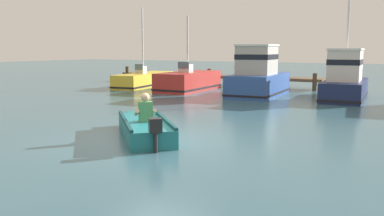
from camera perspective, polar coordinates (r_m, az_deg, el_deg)
ground_plane at (r=10.59m, az=-4.48°, el=-4.40°), size 120.00×120.00×0.00m
wooden_dock at (r=26.67m, az=3.03°, el=4.38°), size 13.93×1.57×1.06m
rowboat_with_person at (r=10.93m, az=-6.53°, el=-2.70°), size 3.06×3.07×1.19m
moored_boat_yellow at (r=25.65m, az=-6.59°, el=3.87°), size 2.44×5.67×4.74m
moored_boat_red at (r=23.06m, az=-0.48°, el=3.68°), size 2.23×4.76×4.08m
moored_boat_blue at (r=20.54m, az=9.09°, el=4.22°), size 2.41×4.67×2.51m
moored_boat_navy at (r=20.11m, az=20.32°, el=3.52°), size 2.13×4.98×4.42m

